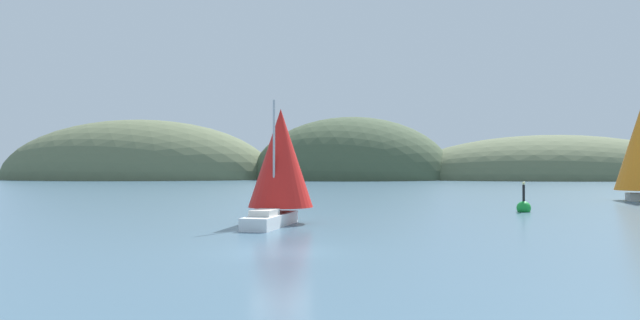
{
  "coord_description": "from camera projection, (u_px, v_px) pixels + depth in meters",
  "views": [
    {
      "loc": [
        2.64,
        -24.02,
        3.61
      ],
      "look_at": [
        0.0,
        40.19,
        4.31
      ],
      "focal_mm": 32.12,
      "sensor_mm": 36.0,
      "label": 1
    }
  ],
  "objects": [
    {
      "name": "ground_plane",
      "position": [
        281.0,
        252.0,
        24.07
      ],
      "size": [
        360.0,
        360.0,
        0.0
      ],
      "primitive_type": "plane",
      "color": "#426075"
    },
    {
      "name": "headland_left",
      "position": [
        139.0,
        179.0,
        161.2
      ],
      "size": [
        77.21,
        44.0,
        33.45
      ],
      "primitive_type": "ellipsoid",
      "color": "#5B6647",
      "rests_on": "ground_plane"
    },
    {
      "name": "headland_center",
      "position": [
        352.0,
        179.0,
        158.74
      ],
      "size": [
        56.03,
        44.0,
        34.55
      ],
      "primitive_type": "ellipsoid",
      "color": "#425138",
      "rests_on": "ground_plane"
    },
    {
      "name": "headland_right",
      "position": [
        553.0,
        179.0,
        156.48
      ],
      "size": [
        83.5,
        44.0,
        24.34
      ],
      "primitive_type": "ellipsoid",
      "color": "#5B6647",
      "rests_on": "ground_plane"
    },
    {
      "name": "sailboat_red_spinnaker",
      "position": [
        280.0,
        162.0,
        35.98
      ],
      "size": [
        4.82,
        7.55,
        7.66
      ],
      "color": "white",
      "rests_on": "ground_plane"
    },
    {
      "name": "channel_buoy",
      "position": [
        524.0,
        207.0,
        45.13
      ],
      "size": [
        1.1,
        1.1,
        2.64
      ],
      "color": "green",
      "rests_on": "ground_plane"
    }
  ]
}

